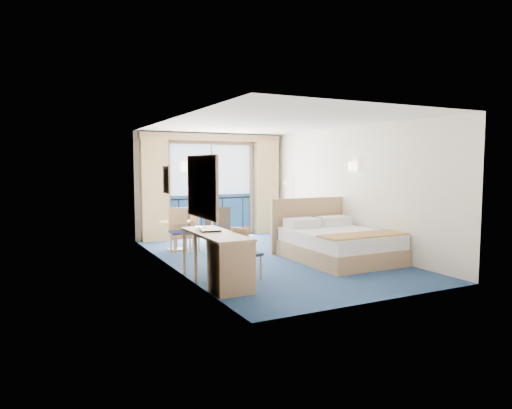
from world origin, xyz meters
name	(u,v)px	position (x,y,z in m)	size (l,w,h in m)	color
floor	(270,258)	(0.00, 0.00, 0.00)	(6.50, 6.50, 0.00)	navy
room_walls	(270,170)	(0.00, 0.00, 1.78)	(4.04, 6.54, 2.72)	silver
balcony_door	(211,193)	(-0.01, 3.22, 1.14)	(2.36, 0.03, 2.52)	navy
curtain_left	(154,190)	(-1.55, 3.07, 1.28)	(0.65, 0.22, 2.55)	tan
curtain_right	(266,187)	(1.55, 3.07, 1.28)	(0.65, 0.22, 2.55)	tan
pelmet	(213,138)	(0.00, 3.10, 2.58)	(3.80, 0.25, 0.18)	tan
mirror	(202,187)	(-1.97, -1.50, 1.55)	(0.05, 1.25, 0.95)	tan
wall_print	(167,180)	(-1.97, 0.45, 1.60)	(0.04, 0.42, 0.52)	tan
sconce_left	(185,167)	(-1.94, -0.60, 1.85)	(0.18, 0.18, 0.18)	beige
sconce_right	(353,166)	(1.94, -0.15, 1.85)	(0.18, 0.18, 0.18)	beige
bed	(337,243)	(1.13, -0.72, 0.33)	(1.86, 2.21, 1.17)	tan
nightstand	(318,232)	(1.75, 0.85, 0.30)	(0.46, 0.44, 0.60)	tan
phone	(318,218)	(1.74, 0.84, 0.64)	(0.17, 0.13, 0.07)	silver
armchair	(293,225)	(1.54, 1.64, 0.37)	(0.80, 0.82, 0.75)	#3F444C
floor_lamp	(287,194)	(1.84, 2.46, 1.09)	(0.20, 0.20, 1.44)	silver
desk	(227,261)	(-1.69, -1.80, 0.45)	(0.59, 1.73, 0.81)	tan
desk_chair	(244,251)	(-1.21, -1.38, 0.49)	(0.48, 0.48, 0.87)	#1C2341
folder	(211,230)	(-1.72, -1.17, 0.82)	(0.31, 0.24, 0.03)	black
desk_lamp	(199,208)	(-1.79, -0.83, 1.16)	(0.13, 0.13, 0.47)	silver
round_table	(176,228)	(-1.43, 1.72, 0.48)	(0.71, 0.71, 0.64)	tan
table_chair_a	(199,226)	(-0.94, 1.56, 0.53)	(0.44, 0.43, 0.94)	#1C2341
table_chair_b	(179,228)	(-1.47, 1.32, 0.54)	(0.44, 0.44, 0.96)	#1C2341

